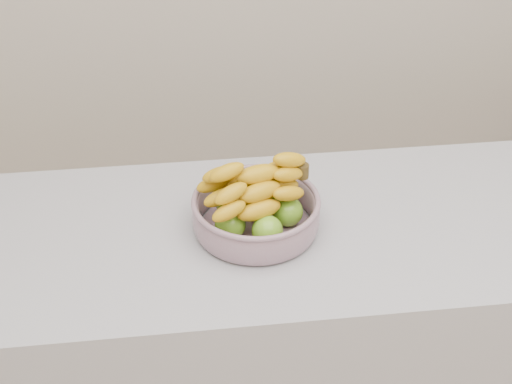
# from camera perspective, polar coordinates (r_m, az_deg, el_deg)

# --- Properties ---
(counter) EXTENTS (2.00, 0.60, 0.90)m
(counter) POSITION_cam_1_polar(r_m,az_deg,el_deg) (1.94, 5.85, -13.06)
(counter) COLOR #A2A3AA
(counter) RESTS_ON ground
(fruit_bowl) EXTENTS (0.28, 0.28, 0.17)m
(fruit_bowl) POSITION_cam_1_polar(r_m,az_deg,el_deg) (1.57, -0.01, -1.41)
(fruit_bowl) COLOR #8F9FAC
(fruit_bowl) RESTS_ON counter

